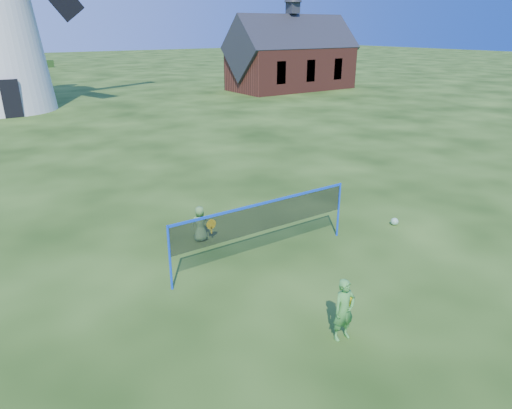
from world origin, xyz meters
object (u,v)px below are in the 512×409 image
object	(u,v)px
chapel	(292,58)
play_ball	(395,222)
player_girl	(344,310)
badminton_net	(264,218)
player_boy	(200,224)

from	to	relation	value
chapel	play_ball	world-z (taller)	chapel
player_girl	chapel	bearing A→B (deg)	58.99
badminton_net	player_boy	world-z (taller)	badminton_net
badminton_net	player_girl	distance (m)	3.46
chapel	badminton_net	distance (m)	33.95
player_boy	play_ball	bearing A→B (deg)	169.89
chapel	player_girl	xyz separation A→B (m)	(-22.07, -29.59, -2.17)
badminton_net	player_girl	bearing A→B (deg)	-99.58
chapel	player_girl	size ratio (longest dim) A/B	9.50
play_ball	player_boy	bearing A→B (deg)	156.36
badminton_net	player_girl	world-z (taller)	badminton_net
play_ball	player_girl	bearing A→B (deg)	-149.34
chapel	play_ball	bearing A→B (deg)	-122.68
player_girl	play_ball	bearing A→B (deg)	36.37
chapel	player_boy	size ratio (longest dim) A/B	11.85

